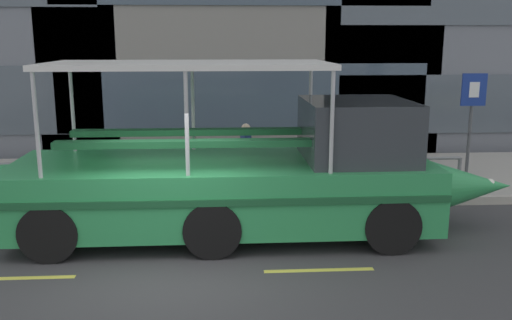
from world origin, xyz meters
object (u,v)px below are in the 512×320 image
object	(u,v)px
duck_tour_boat	(253,178)
pedestrian_near_bow	(353,141)
pedestrian_mid_left	(246,150)
parking_sign	(472,110)

from	to	relation	value
duck_tour_boat	pedestrian_near_bow	size ratio (longest dim) A/B	5.46
duck_tour_boat	pedestrian_mid_left	size ratio (longest dim) A/B	6.16
parking_sign	pedestrian_mid_left	distance (m)	5.44
duck_tour_boat	pedestrian_near_bow	xyz separation A→B (m)	(2.63, 2.96, 0.16)
parking_sign	pedestrian_near_bow	xyz separation A→B (m)	(-2.73, 0.40, -0.77)
parking_sign	pedestrian_near_bow	world-z (taller)	parking_sign
pedestrian_near_bow	parking_sign	bearing A→B (deg)	-8.32
parking_sign	pedestrian_mid_left	world-z (taller)	parking_sign
pedestrian_near_bow	pedestrian_mid_left	bearing A→B (deg)	-171.74
parking_sign	pedestrian_near_bow	size ratio (longest dim) A/B	1.52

